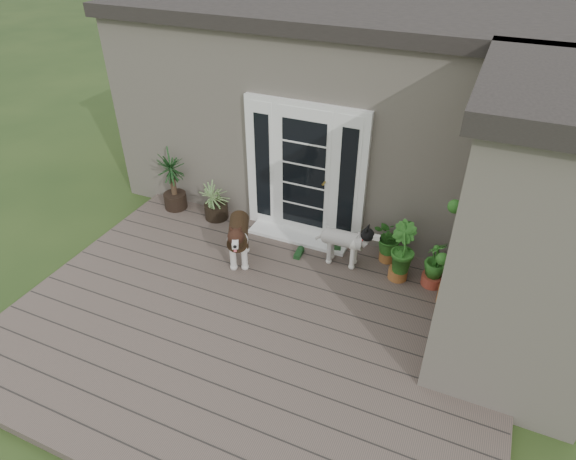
% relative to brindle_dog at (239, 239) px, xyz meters
% --- Properties ---
extents(deck, '(6.20, 4.60, 0.12)m').
position_rel_brindle_dog_xyz_m(deck, '(0.78, -1.12, -0.44)').
color(deck, '#6B5B4C').
rests_on(deck, ground).
extents(house_main, '(7.40, 4.00, 3.10)m').
position_rel_brindle_dog_xyz_m(house_main, '(0.78, 3.13, 1.05)').
color(house_main, '#665E54').
rests_on(house_main, ground).
extents(roof_main, '(7.60, 4.20, 0.20)m').
position_rel_brindle_dog_xyz_m(roof_main, '(0.78, 3.13, 2.70)').
color(roof_main, '#2D2826').
rests_on(roof_main, house_main).
extents(house_wing, '(1.60, 2.40, 3.10)m').
position_rel_brindle_dog_xyz_m(house_wing, '(3.68, -0.02, 1.05)').
color(house_wing, '#665E54').
rests_on(house_wing, ground).
extents(door_unit, '(1.90, 0.14, 2.15)m').
position_rel_brindle_dog_xyz_m(door_unit, '(0.58, 1.08, 0.69)').
color(door_unit, white).
rests_on(door_unit, deck).
extents(door_step, '(1.60, 0.40, 0.05)m').
position_rel_brindle_dog_xyz_m(door_step, '(0.58, 0.88, -0.36)').
color(door_step, white).
rests_on(door_step, deck).
extents(brindle_dog, '(0.74, 0.99, 0.76)m').
position_rel_brindle_dog_xyz_m(brindle_dog, '(0.00, 0.00, 0.00)').
color(brindle_dog, '#322112').
rests_on(brindle_dog, deck).
extents(white_dog, '(0.77, 0.35, 0.63)m').
position_rel_brindle_dog_xyz_m(white_dog, '(1.41, 0.54, -0.06)').
color(white_dog, white).
rests_on(white_dog, deck).
extents(spider_plant, '(0.82, 0.82, 0.69)m').
position_rel_brindle_dog_xyz_m(spider_plant, '(-0.92, 0.88, -0.03)').
color(spider_plant, '#788F58').
rests_on(spider_plant, deck).
extents(yucca, '(0.83, 0.83, 1.06)m').
position_rel_brindle_dog_xyz_m(yucca, '(-1.74, 0.88, 0.15)').
color(yucca, black).
rests_on(yucca, deck).
extents(herb_a, '(0.68, 0.68, 0.64)m').
position_rel_brindle_dog_xyz_m(herb_a, '(2.00, 0.88, -0.06)').
color(herb_a, '#245919').
rests_on(herb_a, deck).
extents(herb_b, '(0.63, 0.63, 0.67)m').
position_rel_brindle_dog_xyz_m(herb_b, '(2.24, 0.53, -0.05)').
color(herb_b, '#175318').
rests_on(herb_b, deck).
extents(herb_c, '(0.48, 0.48, 0.56)m').
position_rel_brindle_dog_xyz_m(herb_c, '(2.71, 0.59, -0.10)').
color(herb_c, '#2D651C').
rests_on(herb_c, deck).
extents(sapling, '(0.62, 0.62, 1.84)m').
position_rel_brindle_dog_xyz_m(sapling, '(3.00, 0.29, 0.54)').
color(sapling, '#27611B').
rests_on(sapling, deck).
extents(clog_left, '(0.22, 0.33, 0.09)m').
position_rel_brindle_dog_xyz_m(clog_left, '(1.23, 0.87, -0.34)').
color(clog_left, '#163615').
rests_on(clog_left, deck).
extents(clog_right, '(0.15, 0.29, 0.09)m').
position_rel_brindle_dog_xyz_m(clog_right, '(0.75, 0.46, -0.34)').
color(clog_right, '#153517').
rests_on(clog_right, deck).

